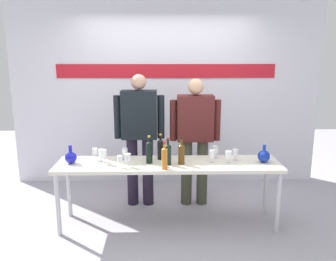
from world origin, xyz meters
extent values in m
plane|color=#A29EA9|center=(0.00, 0.00, 0.00)|extent=(10.00, 10.00, 0.00)
cube|color=silver|center=(0.00, 1.46, 1.50)|extent=(4.55, 0.10, 3.00)
cube|color=red|center=(0.00, 1.40, 1.69)|extent=(3.19, 0.01, 0.20)
cube|color=silver|center=(0.00, 0.00, 0.73)|extent=(2.51, 0.56, 0.04)
cylinder|color=silver|center=(-1.20, -0.23, 0.35)|extent=(0.05, 0.05, 0.71)
cylinder|color=silver|center=(1.20, -0.23, 0.35)|extent=(0.05, 0.05, 0.71)
cylinder|color=silver|center=(-1.20, 0.23, 0.35)|extent=(0.05, 0.05, 0.71)
cylinder|color=silver|center=(1.20, 0.23, 0.35)|extent=(0.05, 0.05, 0.71)
sphere|color=#1B1BBA|center=(-1.09, 0.00, 0.81)|extent=(0.13, 0.13, 0.13)
cylinder|color=#1B1BBA|center=(-1.09, 0.00, 0.91)|extent=(0.04, 0.04, 0.08)
sphere|color=#112A98|center=(1.08, 0.00, 0.82)|extent=(0.14, 0.14, 0.14)
cylinder|color=#112A98|center=(1.08, 0.00, 0.91)|extent=(0.04, 0.04, 0.07)
cylinder|color=black|center=(-0.45, 0.56, 0.45)|extent=(0.14, 0.14, 0.89)
cylinder|color=black|center=(-0.25, 0.56, 0.45)|extent=(0.14, 0.14, 0.89)
cube|color=black|center=(-0.35, 0.56, 1.20)|extent=(0.44, 0.22, 0.60)
cylinder|color=black|center=(-0.62, 0.56, 1.17)|extent=(0.09, 0.09, 0.54)
cylinder|color=black|center=(-0.08, 0.56, 1.17)|extent=(0.09, 0.09, 0.54)
sphere|color=tan|center=(-0.35, 0.56, 1.60)|extent=(0.19, 0.19, 0.19)
cylinder|color=#3A3B2B|center=(0.25, 0.56, 0.43)|extent=(0.14, 0.14, 0.86)
cylinder|color=#3A3B2B|center=(0.45, 0.56, 0.43)|extent=(0.14, 0.14, 0.86)
cube|color=#561F1F|center=(0.35, 0.56, 1.15)|extent=(0.45, 0.22, 0.58)
cylinder|color=#561F1F|center=(0.08, 0.56, 1.12)|extent=(0.09, 0.09, 0.52)
cylinder|color=#561F1F|center=(0.63, 0.56, 1.12)|extent=(0.09, 0.09, 0.52)
sphere|color=#DBAA84|center=(0.35, 0.56, 1.55)|extent=(0.20, 0.20, 0.20)
cylinder|color=#54360E|center=(0.14, -0.05, 0.85)|extent=(0.07, 0.07, 0.21)
cone|color=#54360E|center=(0.14, -0.05, 0.97)|extent=(0.07, 0.07, 0.03)
cylinder|color=#54360E|center=(0.14, -0.05, 1.00)|extent=(0.03, 0.03, 0.08)
cylinder|color=black|center=(0.14, -0.05, 1.05)|extent=(0.03, 0.03, 0.02)
cylinder|color=#C96F1F|center=(-0.05, -0.21, 0.86)|extent=(0.06, 0.06, 0.22)
cone|color=#C96F1F|center=(-0.05, -0.21, 0.98)|extent=(0.06, 0.06, 0.03)
cylinder|color=#C96F1F|center=(-0.05, -0.21, 1.00)|extent=(0.02, 0.02, 0.06)
cylinder|color=red|center=(-0.05, -0.21, 1.04)|extent=(0.03, 0.03, 0.02)
cylinder|color=black|center=(-0.01, -0.06, 0.85)|extent=(0.07, 0.07, 0.21)
cone|color=black|center=(-0.01, -0.06, 0.97)|extent=(0.07, 0.07, 0.03)
cylinder|color=black|center=(-0.01, -0.06, 1.00)|extent=(0.03, 0.03, 0.08)
cylinder|color=#B02026|center=(-0.01, -0.06, 1.04)|extent=(0.03, 0.03, 0.02)
cylinder|color=black|center=(-0.21, 0.00, 0.86)|extent=(0.07, 0.07, 0.23)
cone|color=black|center=(-0.21, 0.00, 0.99)|extent=(0.07, 0.07, 0.03)
cylinder|color=black|center=(-0.21, 0.00, 1.01)|extent=(0.03, 0.03, 0.07)
cylinder|color=gold|center=(-0.21, 0.00, 1.05)|extent=(0.03, 0.03, 0.02)
cylinder|color=black|center=(-0.09, 0.13, 0.85)|extent=(0.07, 0.07, 0.21)
cone|color=black|center=(-0.09, 0.13, 0.97)|extent=(0.07, 0.07, 0.03)
cylinder|color=black|center=(-0.09, 0.13, 1.00)|extent=(0.03, 0.03, 0.07)
cylinder|color=gold|center=(-0.09, 0.13, 1.04)|extent=(0.03, 0.03, 0.02)
cylinder|color=white|center=(-0.50, 0.13, 0.75)|extent=(0.06, 0.06, 0.00)
cylinder|color=white|center=(-0.50, 0.13, 0.78)|extent=(0.01, 0.01, 0.06)
cylinder|color=white|center=(-0.50, 0.13, 0.85)|extent=(0.07, 0.07, 0.07)
cylinder|color=white|center=(-0.53, -0.14, 0.75)|extent=(0.05, 0.05, 0.00)
cylinder|color=white|center=(-0.53, -0.14, 0.78)|extent=(0.01, 0.01, 0.06)
cylinder|color=white|center=(-0.53, -0.14, 0.84)|extent=(0.06, 0.06, 0.07)
cylinder|color=white|center=(-0.84, 0.12, 0.75)|extent=(0.06, 0.06, 0.00)
cylinder|color=white|center=(-0.84, 0.12, 0.78)|extent=(0.01, 0.01, 0.06)
cylinder|color=white|center=(-0.84, 0.12, 0.85)|extent=(0.06, 0.06, 0.07)
cylinder|color=white|center=(-0.76, 0.08, 0.75)|extent=(0.06, 0.06, 0.00)
cylinder|color=white|center=(-0.76, 0.08, 0.78)|extent=(0.01, 0.01, 0.06)
cylinder|color=white|center=(-0.76, 0.08, 0.85)|extent=(0.06, 0.06, 0.08)
cylinder|color=white|center=(-0.44, -0.13, 0.75)|extent=(0.06, 0.06, 0.00)
cylinder|color=white|center=(-0.44, -0.13, 0.78)|extent=(0.01, 0.01, 0.06)
cylinder|color=white|center=(-0.44, -0.13, 0.85)|extent=(0.07, 0.07, 0.08)
cylinder|color=white|center=(-0.72, -0.01, 0.75)|extent=(0.05, 0.05, 0.00)
cylinder|color=white|center=(-0.72, -0.01, 0.79)|extent=(0.01, 0.01, 0.07)
cylinder|color=white|center=(-0.72, -0.01, 0.86)|extent=(0.07, 0.07, 0.08)
cylinder|color=white|center=(0.49, 0.00, 0.75)|extent=(0.06, 0.06, 0.00)
cylinder|color=white|center=(0.49, 0.00, 0.78)|extent=(0.01, 0.01, 0.06)
cylinder|color=white|center=(0.49, 0.00, 0.85)|extent=(0.06, 0.06, 0.09)
cylinder|color=white|center=(0.67, -0.01, 0.75)|extent=(0.06, 0.06, 0.00)
cylinder|color=white|center=(0.67, -0.01, 0.78)|extent=(0.01, 0.01, 0.06)
cylinder|color=white|center=(0.67, -0.01, 0.85)|extent=(0.07, 0.07, 0.08)
cylinder|color=white|center=(0.77, 0.08, 0.75)|extent=(0.06, 0.06, 0.00)
cylinder|color=white|center=(0.77, 0.08, 0.78)|extent=(0.01, 0.01, 0.06)
cylinder|color=white|center=(0.77, 0.08, 0.84)|extent=(0.07, 0.07, 0.07)
cylinder|color=white|center=(0.55, 0.15, 0.75)|extent=(0.06, 0.06, 0.00)
cylinder|color=white|center=(0.55, 0.15, 0.78)|extent=(0.01, 0.01, 0.06)
cylinder|color=white|center=(0.55, 0.15, 0.85)|extent=(0.06, 0.06, 0.09)
camera|label=1|loc=(-0.08, -3.74, 1.96)|focal=37.27mm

